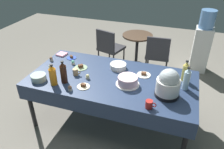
# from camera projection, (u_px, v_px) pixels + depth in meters

# --- Properties ---
(ground) EXTENTS (9.00, 9.00, 0.00)m
(ground) POSITION_uv_depth(u_px,v_px,m) (112.00, 120.00, 3.30)
(ground) COLOR slate
(potluck_table) EXTENTS (2.20, 1.10, 0.75)m
(potluck_table) POSITION_uv_depth(u_px,v_px,m) (112.00, 82.00, 2.94)
(potluck_table) COLOR navy
(potluck_table) RESTS_ON ground
(frosted_layer_cake) EXTENTS (0.30, 0.30, 0.12)m
(frosted_layer_cake) POSITION_uv_depth(u_px,v_px,m) (128.00, 81.00, 2.74)
(frosted_layer_cake) COLOR silver
(frosted_layer_cake) RESTS_ON potluck_table
(slow_cooker) EXTENTS (0.29, 0.29, 0.35)m
(slow_cooker) POSITION_uv_depth(u_px,v_px,m) (168.00, 84.00, 2.50)
(slow_cooker) COLOR black
(slow_cooker) RESTS_ON potluck_table
(glass_salad_bowl) EXTENTS (0.20, 0.20, 0.08)m
(glass_salad_bowl) POSITION_uv_depth(u_px,v_px,m) (39.00, 77.00, 2.84)
(glass_salad_bowl) COLOR #B2C6BC
(glass_salad_bowl) RESTS_ON potluck_table
(ceramic_snack_bowl) EXTENTS (0.23, 0.23, 0.07)m
(ceramic_snack_bowl) POSITION_uv_depth(u_px,v_px,m) (118.00, 66.00, 3.11)
(ceramic_snack_bowl) COLOR silver
(ceramic_snack_bowl) RESTS_ON potluck_table
(dessert_plate_cream) EXTENTS (0.16, 0.16, 0.04)m
(dessert_plate_cream) POSITION_uv_depth(u_px,v_px,m) (83.00, 86.00, 2.73)
(dessert_plate_cream) COLOR beige
(dessert_plate_cream) RESTS_ON potluck_table
(dessert_plate_cobalt) EXTENTS (0.15, 0.15, 0.04)m
(dessert_plate_cobalt) POSITION_uv_depth(u_px,v_px,m) (71.00, 58.00, 3.39)
(dessert_plate_cobalt) COLOR #2D4CB2
(dessert_plate_cobalt) RESTS_ON potluck_table
(dessert_plate_white) EXTENTS (0.19, 0.19, 0.04)m
(dessert_plate_white) POSITION_uv_depth(u_px,v_px,m) (144.00, 75.00, 2.96)
(dessert_plate_white) COLOR white
(dessert_plate_white) RESTS_ON potluck_table
(dessert_plate_sage) EXTENTS (0.19, 0.19, 0.05)m
(dessert_plate_sage) POSITION_uv_depth(u_px,v_px,m) (81.00, 67.00, 3.13)
(dessert_plate_sage) COLOR #8CA87F
(dessert_plate_sage) RESTS_ON potluck_table
(cupcake_rose) EXTENTS (0.05, 0.05, 0.07)m
(cupcake_rose) POSITION_uv_depth(u_px,v_px,m) (73.00, 62.00, 3.21)
(cupcake_rose) COLOR beige
(cupcake_rose) RESTS_ON potluck_table
(cupcake_berry) EXTENTS (0.05, 0.05, 0.07)m
(cupcake_berry) POSITION_uv_depth(u_px,v_px,m) (70.00, 88.00, 2.65)
(cupcake_berry) COLOR beige
(cupcake_berry) RESTS_ON potluck_table
(cupcake_vanilla) EXTENTS (0.05, 0.05, 0.07)m
(cupcake_vanilla) POSITION_uv_depth(u_px,v_px,m) (88.00, 77.00, 2.87)
(cupcake_vanilla) COLOR beige
(cupcake_vanilla) RESTS_ON potluck_table
(cupcake_cocoa) EXTENTS (0.05, 0.05, 0.07)m
(cupcake_cocoa) POSITION_uv_depth(u_px,v_px,m) (51.00, 59.00, 3.31)
(cupcake_cocoa) COLOR beige
(cupcake_cocoa) RESTS_ON potluck_table
(cupcake_mint) EXTENTS (0.05, 0.05, 0.07)m
(cupcake_mint) POSITION_uv_depth(u_px,v_px,m) (50.00, 67.00, 3.09)
(cupcake_mint) COLOR beige
(cupcake_mint) RESTS_ON potluck_table
(soda_bottle_ginger_ale) EXTENTS (0.08, 0.08, 0.29)m
(soda_bottle_ginger_ale) POSITION_uv_depth(u_px,v_px,m) (185.00, 71.00, 2.80)
(soda_bottle_ginger_ale) COLOR gold
(soda_bottle_ginger_ale) RESTS_ON potluck_table
(soda_bottle_water) EXTENTS (0.08, 0.08, 0.31)m
(soda_bottle_water) POSITION_uv_depth(u_px,v_px,m) (187.00, 79.00, 2.62)
(soda_bottle_water) COLOR silver
(soda_bottle_water) RESTS_ON potluck_table
(soda_bottle_orange_juice) EXTENTS (0.09, 0.09, 0.29)m
(soda_bottle_orange_juice) POSITION_uv_depth(u_px,v_px,m) (53.00, 75.00, 2.71)
(soda_bottle_orange_juice) COLOR orange
(soda_bottle_orange_juice) RESTS_ON potluck_table
(soda_bottle_cola) EXTENTS (0.08, 0.08, 0.31)m
(soda_bottle_cola) POSITION_uv_depth(u_px,v_px,m) (63.00, 73.00, 2.75)
(soda_bottle_cola) COLOR #33190F
(soda_bottle_cola) RESTS_ON potluck_table
(coffee_mug_tan) EXTENTS (0.11, 0.07, 0.09)m
(coffee_mug_tan) POSITION_uv_depth(u_px,v_px,m) (76.00, 72.00, 2.95)
(coffee_mug_tan) COLOR tan
(coffee_mug_tan) RESTS_ON potluck_table
(coffee_mug_red) EXTENTS (0.12, 0.08, 0.09)m
(coffee_mug_red) POSITION_uv_depth(u_px,v_px,m) (149.00, 104.00, 2.36)
(coffee_mug_red) COLOR #B2231E
(coffee_mug_red) RESTS_ON potluck_table
(paper_napkin_stack) EXTENTS (0.16, 0.16, 0.02)m
(paper_napkin_stack) POSITION_uv_depth(u_px,v_px,m) (62.00, 54.00, 3.49)
(paper_napkin_stack) COLOR pink
(paper_napkin_stack) RESTS_ON potluck_table
(maroon_chair_left) EXTENTS (0.55, 0.55, 0.85)m
(maroon_chair_left) POSITION_uv_depth(u_px,v_px,m) (109.00, 46.00, 4.41)
(maroon_chair_left) COLOR #333338
(maroon_chair_left) RESTS_ON ground
(maroon_chair_right) EXTENTS (0.46, 0.46, 0.85)m
(maroon_chair_right) POSITION_uv_depth(u_px,v_px,m) (158.00, 53.00, 4.14)
(maroon_chair_right) COLOR #333338
(maroon_chair_right) RESTS_ON ground
(round_cafe_table) EXTENTS (0.60, 0.60, 0.72)m
(round_cafe_table) POSITION_uv_depth(u_px,v_px,m) (137.00, 45.00, 4.44)
(round_cafe_table) COLOR #473323
(round_cafe_table) RESTS_ON ground
(water_cooler) EXTENTS (0.32, 0.32, 1.24)m
(water_cooler) POSITION_uv_depth(u_px,v_px,m) (202.00, 43.00, 4.30)
(water_cooler) COLOR silver
(water_cooler) RESTS_ON ground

